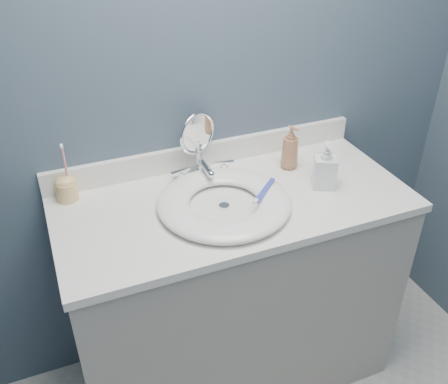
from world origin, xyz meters
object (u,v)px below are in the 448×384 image
soap_bottle_clear (325,165)px  toothbrush_holder (66,187)px  makeup_mirror (197,140)px  soap_bottle_amber (290,147)px

soap_bottle_clear → toothbrush_holder: 0.89m
soap_bottle_clear → makeup_mirror: bearing=171.8°
makeup_mirror → toothbrush_holder: 0.48m
makeup_mirror → soap_bottle_amber: 0.35m
makeup_mirror → toothbrush_holder: (-0.48, -0.01, -0.08)m
makeup_mirror → soap_bottle_clear: bearing=-56.9°
makeup_mirror → soap_bottle_amber: bearing=-39.2°
soap_bottle_amber → makeup_mirror: bearing=145.8°
toothbrush_holder → soap_bottle_clear: bearing=-16.6°
toothbrush_holder → makeup_mirror: bearing=1.0°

